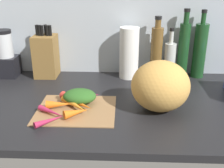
{
  "coord_description": "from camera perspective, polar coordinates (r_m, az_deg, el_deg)",
  "views": [
    {
      "loc": [
        -1.89,
        -112.97,
        53.5
      ],
      "look_at": [
        -6.09,
        -13.08,
        12.94
      ],
      "focal_mm": 44.2,
      "sensor_mm": 36.0,
      "label": 1
    }
  ],
  "objects": [
    {
      "name": "ground_plane",
      "position": [
        1.26,
        3.03,
        -3.91
      ],
      "size": [
        170.0,
        80.0,
        3.0
      ],
      "primitive_type": "cube",
      "color": "black"
    },
    {
      "name": "wall_back",
      "position": [
        1.53,
        3.17,
        13.23
      ],
      "size": [
        170.0,
        3.0,
        60.0
      ],
      "primitive_type": "cube",
      "color": "#ADB7C1",
      "rests_on": "ground_plane"
    },
    {
      "name": "cutting_board",
      "position": [
        1.17,
        -7.4,
        -5.21
      ],
      "size": [
        32.55,
        27.87,
        0.8
      ],
      "primitive_type": "cube",
      "color": "#997047",
      "rests_on": "ground_plane"
    },
    {
      "name": "carrot_0",
      "position": [
        1.07,
        -12.76,
        -7.38
      ],
      "size": [
        10.83,
        9.68,
        2.5
      ],
      "primitive_type": "cone",
      "rotation": [
        0.0,
        1.57,
        0.7
      ],
      "color": "#B2264C",
      "rests_on": "cutting_board"
    },
    {
      "name": "carrot_1",
      "position": [
        1.24,
        -5.17,
        -2.63
      ],
      "size": [
        11.88,
        8.07,
        2.08
      ],
      "primitive_type": "cone",
      "rotation": [
        0.0,
        1.57,
        0.52
      ],
      "color": "#B2264C",
      "rests_on": "cutting_board"
    },
    {
      "name": "carrot_2",
      "position": [
        1.17,
        -6.35,
        -4.21
      ],
      "size": [
        11.26,
        9.76,
        2.62
      ],
      "primitive_type": "cone",
      "rotation": [
        0.0,
        1.57,
        -0.68
      ],
      "color": "orange",
      "rests_on": "cutting_board"
    },
    {
      "name": "carrot_3",
      "position": [
        1.13,
        -12.4,
        -5.66
      ],
      "size": [
        12.64,
        9.27,
        2.33
      ],
      "primitive_type": "cone",
      "rotation": [
        0.0,
        1.57,
        -0.57
      ],
      "color": "#B2264C",
      "rests_on": "cutting_board"
    },
    {
      "name": "carrot_4",
      "position": [
        1.17,
        -10.9,
        -4.15
      ],
      "size": [
        10.84,
        4.69,
        3.55
      ],
      "primitive_type": "cone",
      "rotation": [
        0.0,
        1.57,
        0.11
      ],
      "color": "orange",
      "rests_on": "cutting_board"
    },
    {
      "name": "carrot_5",
      "position": [
        1.16,
        -7.69,
        -4.29
      ],
      "size": [
        13.84,
        14.28,
        3.11
      ],
      "primitive_type": "cone",
      "rotation": [
        0.0,
        1.57,
        -0.81
      ],
      "color": "orange",
      "rests_on": "cutting_board"
    },
    {
      "name": "carrot_6",
      "position": [
        1.23,
        -7.04,
        -2.81
      ],
      "size": [
        12.61,
        8.02,
        2.12
      ],
      "primitive_type": "cone",
      "rotation": [
        0.0,
        1.57,
        0.49
      ],
      "color": "#B2264C",
      "rests_on": "cutting_board"
    },
    {
      "name": "carrot_7",
      "position": [
        1.1,
        -7.4,
        -5.81
      ],
      "size": [
        10.44,
        8.14,
        3.54
      ],
      "primitive_type": "cone",
      "rotation": [
        0.0,
        1.57,
        0.53
      ],
      "color": "orange",
      "rests_on": "cutting_board"
    },
    {
      "name": "carrot_8",
      "position": [
        1.21,
        -8.42,
        -3.08
      ],
      "size": [
        11.64,
        11.06,
        3.56
      ],
      "primitive_type": "cone",
      "rotation": [
        0.0,
        1.57,
        -0.74
      ],
      "color": "red",
      "rests_on": "cutting_board"
    },
    {
      "name": "carrot_greens_pile",
      "position": [
        1.2,
        -6.69,
        -2.51
      ],
      "size": [
        14.25,
        10.96,
        6.03
      ],
      "primitive_type": "ellipsoid",
      "color": "#2D6023",
      "rests_on": "cutting_board"
    },
    {
      "name": "winter_squash",
      "position": [
        1.14,
        9.97,
        -0.4
      ],
      "size": [
        23.93,
        22.58,
        21.09
      ],
      "primitive_type": "ellipsoid",
      "color": "gold",
      "rests_on": "ground_plane"
    },
    {
      "name": "knife_block",
      "position": [
        1.55,
        -13.51,
        5.78
      ],
      "size": [
        11.79,
        13.2,
        28.03
      ],
      "color": "olive",
      "rests_on": "ground_plane"
    },
    {
      "name": "blender_appliance",
      "position": [
        1.61,
        -21.09,
        5.29
      ],
      "size": [
        11.74,
        11.74,
        25.57
      ],
      "color": "black",
      "rests_on": "ground_plane"
    },
    {
      "name": "paper_towel_roll",
      "position": [
        1.48,
        3.55,
        6.41
      ],
      "size": [
        10.24,
        10.24,
        27.27
      ],
      "primitive_type": "cylinder",
      "color": "white",
      "rests_on": "ground_plane"
    },
    {
      "name": "bottle_0",
      "position": [
        1.5,
        9.16,
        6.67
      ],
      "size": [
        6.21,
        6.21,
        32.92
      ],
      "color": "brown",
      "rests_on": "ground_plane"
    },
    {
      "name": "bottle_1",
      "position": [
        1.51,
        11.84,
        4.94
      ],
      "size": [
        5.97,
        5.97,
        27.2
      ],
      "color": "silver",
      "rests_on": "ground_plane"
    },
    {
      "name": "bottle_2",
      "position": [
        1.53,
        14.56,
        7.05
      ],
      "size": [
        5.76,
        5.76,
        36.58
      ],
      "color": "#19421E",
      "rests_on": "ground_plane"
    },
    {
      "name": "bottle_3",
      "position": [
        1.56,
        17.69,
        6.73
      ],
      "size": [
        6.92,
        6.92,
        36.08
      ],
      "color": "#19421E",
      "rests_on": "ground_plane"
    }
  ]
}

